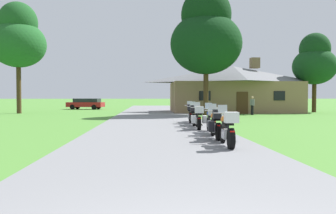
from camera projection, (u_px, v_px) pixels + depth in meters
ground_plane at (155, 121)px, 22.77m from camera, size 500.00×500.00×0.00m
asphalt_driveway at (156, 123)px, 20.78m from camera, size 6.40×80.00×0.06m
motorcycle_orange_nearest_to_camera at (228, 129)px, 10.80m from camera, size 0.66×2.08×1.30m
motorcycle_orange_second_in_row at (216, 124)px, 12.76m from camera, size 0.76×2.08×1.30m
motorcycle_blue_third_in_row at (211, 120)px, 14.79m from camera, size 0.66×2.08×1.30m
motorcycle_orange_fourth_in_row at (198, 118)px, 16.68m from camera, size 0.80×2.08×1.30m
motorcycle_yellow_fifth_in_row at (194, 115)px, 18.85m from camera, size 0.66×2.08×1.30m
motorcycle_red_farthest_in_row at (190, 113)px, 20.87m from camera, size 0.66×2.08×1.30m
stone_lodge at (233, 89)px, 36.09m from camera, size 13.64×7.63×5.75m
bystander_gray_shirt_near_lodge at (252, 105)px, 30.62m from camera, size 0.33×0.52×1.67m
tree_right_of_lodge at (315, 61)px, 35.86m from camera, size 4.51×4.51×8.33m
tree_left_far at (18, 38)px, 33.16m from camera, size 5.27×5.27×10.81m
tree_by_lodge_front at (206, 35)px, 30.00m from camera, size 6.29×6.29×11.16m
parked_red_suv_far_left at (86, 103)px, 44.11m from camera, size 4.85×2.62×1.40m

